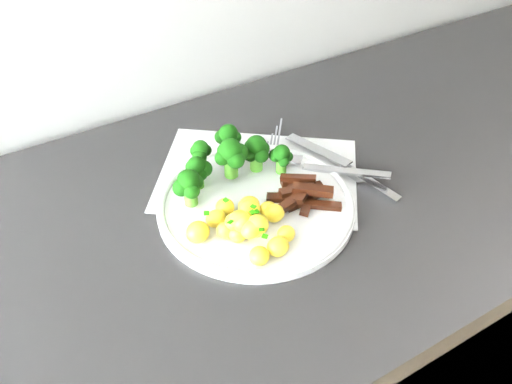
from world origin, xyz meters
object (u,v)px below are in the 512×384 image
at_px(beef_strips, 303,193).
at_px(broccoli, 225,159).
at_px(recipe_paper, 258,174).
at_px(plate, 256,204).
at_px(counter, 273,368).
at_px(potatoes, 246,224).
at_px(fork, 328,167).
at_px(knife, 355,174).

bearing_deg(beef_strips, broccoli, 128.49).
distance_m(recipe_paper, plate, 0.08).
height_order(counter, recipe_paper, recipe_paper).
relative_size(potatoes, beef_strips, 1.38).
distance_m(plate, fork, 0.13).
distance_m(broccoli, potatoes, 0.12).
distance_m(counter, beef_strips, 0.48).
xyz_separation_m(recipe_paper, plate, (-0.04, -0.06, 0.01)).
xyz_separation_m(recipe_paper, fork, (0.09, -0.06, 0.02)).
bearing_deg(counter, broccoli, 129.64).
distance_m(plate, knife, 0.16).
relative_size(plate, fork, 1.79).
height_order(plate, beef_strips, beef_strips).
height_order(recipe_paper, beef_strips, beef_strips).
height_order(plate, broccoli, broccoli).
bearing_deg(recipe_paper, counter, -90.04).
distance_m(beef_strips, fork, 0.07).
bearing_deg(plate, counter, 2.66).
xyz_separation_m(plate, potatoes, (-0.04, -0.05, 0.02)).
height_order(recipe_paper, knife, knife).
xyz_separation_m(counter, potatoes, (-0.08, -0.05, 0.49)).
relative_size(broccoli, beef_strips, 1.92).
xyz_separation_m(counter, beef_strips, (0.02, -0.03, 0.48)).
height_order(plate, knife, knife).
xyz_separation_m(potatoes, fork, (0.17, 0.05, -0.01)).
bearing_deg(fork, broccoli, 156.62).
xyz_separation_m(recipe_paper, potatoes, (-0.08, -0.11, 0.02)).
height_order(potatoes, beef_strips, potatoes).
relative_size(beef_strips, fork, 0.63).
bearing_deg(plate, potatoes, -133.47).
relative_size(recipe_paper, potatoes, 2.69).
relative_size(recipe_paper, fork, 2.33).
xyz_separation_m(plate, beef_strips, (0.06, -0.03, 0.01)).
distance_m(counter, plate, 0.47).
relative_size(plate, beef_strips, 2.85).
bearing_deg(broccoli, plate, -79.46).
height_order(counter, beef_strips, beef_strips).
bearing_deg(fork, counter, -177.61).
relative_size(counter, fork, 15.61).
bearing_deg(fork, recipe_paper, 146.88).
height_order(broccoli, knife, broccoli).
bearing_deg(broccoli, potatoes, -105.11).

